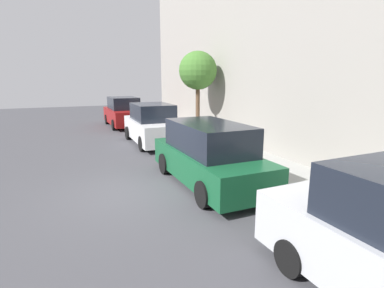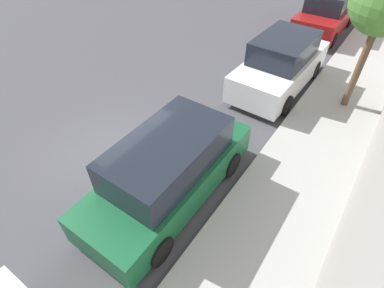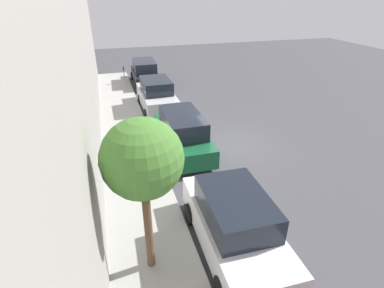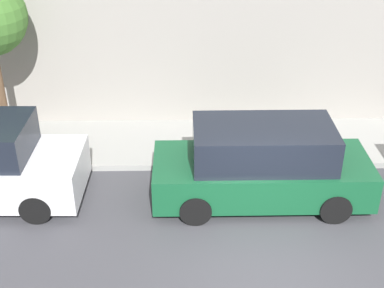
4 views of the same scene
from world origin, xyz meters
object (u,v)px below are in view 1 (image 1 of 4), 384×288
fire_hydrant (136,113)px  street_tree (198,71)px  parked_suv_fifth (124,113)px  parked_suv_fourth (153,125)px  parked_minivan_third (209,155)px

fire_hydrant → street_tree: bearing=-83.9°
parked_suv_fifth → fire_hydrant: size_ratio=6.99×
parked_suv_fifth → fire_hydrant: bearing=64.0°
parked_suv_fourth → street_tree: size_ratio=1.09×
parked_suv_fifth → fire_hydrant: (1.69, 3.45, -0.44)m
parked_minivan_third → parked_suv_fourth: 6.48m
parked_suv_fourth → fire_hydrant: bearing=81.3°
fire_hydrant → parked_minivan_third: bearing=-95.7°
parked_suv_fourth → parked_suv_fifth: bearing=91.9°
parked_minivan_third → street_tree: (2.65, 6.52, 2.65)m
parked_minivan_third → parked_suv_fourth: size_ratio=1.01×
parked_minivan_third → parked_suv_fifth: parked_suv_fifth is taller
parked_minivan_third → parked_suv_fifth: 12.72m
parked_minivan_third → fire_hydrant: size_ratio=7.11×
parked_suv_fourth → street_tree: street_tree is taller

